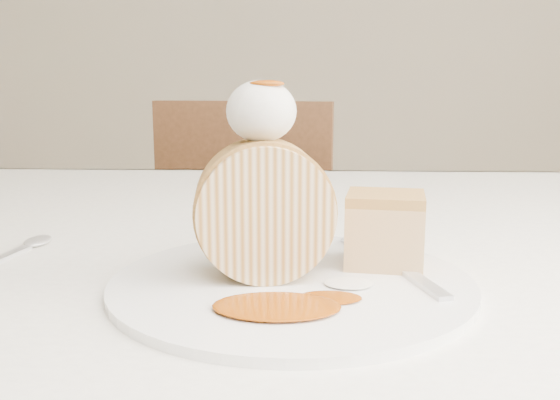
{
  "coord_description": "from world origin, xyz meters",
  "views": [
    {
      "loc": [
        0.03,
        -0.52,
        0.92
      ],
      "look_at": [
        0.01,
        -0.02,
        0.82
      ],
      "focal_mm": 40.0,
      "sensor_mm": 36.0,
      "label": 1
    }
  ],
  "objects": [
    {
      "name": "whipped_cream",
      "position": [
        -0.01,
        -0.01,
        0.89
      ],
      "size": [
        0.06,
        0.06,
        0.05
      ],
      "primitive_type": "ellipsoid",
      "color": "white",
      "rests_on": "roulade_slice"
    },
    {
      "name": "cake_chunk",
      "position": [
        0.1,
        0.02,
        0.79
      ],
      "size": [
        0.07,
        0.07,
        0.06
      ],
      "primitive_type": "cube",
      "rotation": [
        0.0,
        0.0,
        -0.14
      ],
      "color": "#AE7A42",
      "rests_on": "plate"
    },
    {
      "name": "caramel_drizzle",
      "position": [
        -0.0,
        -0.02,
        0.92
      ],
      "size": [
        0.03,
        0.02,
        0.01
      ],
      "primitive_type": "ellipsoid",
      "color": "#8D3A05",
      "rests_on": "whipped_cream"
    },
    {
      "name": "caramel_pool",
      "position": [
        0.01,
        -0.1,
        0.76
      ],
      "size": [
        0.1,
        0.07,
        0.0
      ],
      "primitive_type": null,
      "rotation": [
        0.0,
        0.0,
        -0.14
      ],
      "color": "#8D3A05",
      "rests_on": "plate"
    },
    {
      "name": "fork",
      "position": [
        0.12,
        -0.02,
        0.76
      ],
      "size": [
        0.07,
        0.18,
        0.0
      ],
      "primitive_type": "cube",
      "rotation": [
        0.0,
        0.0,
        0.27
      ],
      "color": "silver",
      "rests_on": "plate"
    },
    {
      "name": "chair_far",
      "position": [
        -0.1,
        1.0,
        0.5
      ],
      "size": [
        0.46,
        0.46,
        0.87
      ],
      "rotation": [
        0.0,
        0.0,
        3.02
      ],
      "color": "brown",
      "rests_on": "ground"
    },
    {
      "name": "roulade_slice",
      "position": [
        -0.0,
        -0.02,
        0.81
      ],
      "size": [
        0.12,
        0.08,
        0.11
      ],
      "primitive_type": "cylinder",
      "rotation": [
        1.57,
        0.0,
        0.14
      ],
      "color": "#CAB38C",
      "rests_on": "plate"
    },
    {
      "name": "table",
      "position": [
        0.0,
        0.2,
        0.66
      ],
      "size": [
        1.4,
        0.9,
        0.75
      ],
      "color": "white",
      "rests_on": "ground"
    },
    {
      "name": "plate",
      "position": [
        0.02,
        -0.03,
        0.75
      ],
      "size": [
        0.34,
        0.34,
        0.01
      ],
      "primitive_type": "cylinder",
      "rotation": [
        0.0,
        0.0,
        -0.14
      ],
      "color": "white",
      "rests_on": "table"
    }
  ]
}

